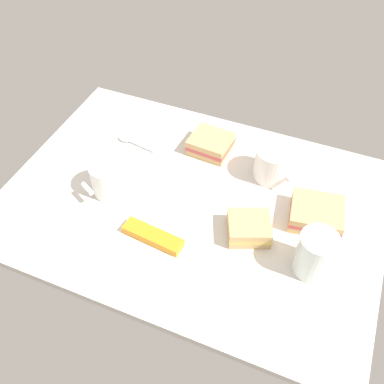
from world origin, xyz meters
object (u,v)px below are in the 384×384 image
(sandwich_side, at_px, (316,214))
(glass_of_milk, at_px, (315,256))
(coffee_mug_milky, at_px, (109,178))
(sandwich_main, at_px, (249,228))
(spoon, at_px, (131,141))
(coffee_mug_black, at_px, (273,163))
(snack_bar, at_px, (153,236))
(sandwich_extra, at_px, (211,144))

(sandwich_side, relative_size, glass_of_milk, 1.25)
(coffee_mug_milky, distance_m, glass_of_milk, 0.50)
(sandwich_main, relative_size, spoon, 1.01)
(sandwich_main, relative_size, glass_of_milk, 1.12)
(coffee_mug_black, distance_m, glass_of_milk, 0.28)
(sandwich_main, relative_size, snack_bar, 0.83)
(sandwich_extra, distance_m, snack_bar, 0.32)
(sandwich_side, xyz_separation_m, snack_bar, (0.32, 0.19, -0.01))
(sandwich_side, bearing_deg, sandwich_main, 37.03)
(snack_bar, bearing_deg, sandwich_side, -143.22)
(sandwich_side, height_order, spoon, sandwich_side)
(coffee_mug_black, xyz_separation_m, sandwich_main, (-0.00, 0.20, -0.02))
(glass_of_milk, height_order, snack_bar, glass_of_milk)
(sandwich_side, bearing_deg, snack_bar, 30.82)
(sandwich_main, height_order, sandwich_side, same)
(sandwich_side, xyz_separation_m, spoon, (0.52, -0.08, -0.02))
(coffee_mug_black, height_order, sandwich_side, coffee_mug_black)
(sandwich_main, relative_size, sandwich_side, 0.90)
(coffee_mug_black, bearing_deg, coffee_mug_milky, 29.53)
(sandwich_extra, bearing_deg, sandwich_main, 127.95)
(coffee_mug_milky, xyz_separation_m, sandwich_main, (-0.35, -0.00, -0.02))
(coffee_mug_black, bearing_deg, sandwich_side, 142.91)
(sandwich_main, bearing_deg, coffee_mug_black, -89.47)
(sandwich_extra, height_order, glass_of_milk, glass_of_milk)
(coffee_mug_black, distance_m, sandwich_extra, 0.18)
(coffee_mug_milky, height_order, sandwich_main, coffee_mug_milky)
(sandwich_main, bearing_deg, sandwich_side, -142.97)
(glass_of_milk, distance_m, spoon, 0.58)
(coffee_mug_milky, bearing_deg, spoon, -77.77)
(coffee_mug_black, xyz_separation_m, sandwich_extra, (0.18, -0.03, -0.02))
(glass_of_milk, bearing_deg, coffee_mug_milky, -3.86)
(sandwich_side, xyz_separation_m, sandwich_extra, (0.31, -0.13, 0.00))
(coffee_mug_milky, distance_m, snack_bar, 0.19)
(sandwich_extra, relative_size, spoon, 0.95)
(sandwich_extra, bearing_deg, snack_bar, 87.49)
(spoon, bearing_deg, sandwich_extra, -165.51)
(snack_bar, bearing_deg, spoon, -47.55)
(spoon, relative_size, snack_bar, 0.82)
(sandwich_side, height_order, sandwich_extra, same)
(sandwich_side, distance_m, glass_of_milk, 0.14)
(coffee_mug_milky, bearing_deg, sandwich_main, -179.79)
(sandwich_extra, relative_size, snack_bar, 0.78)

